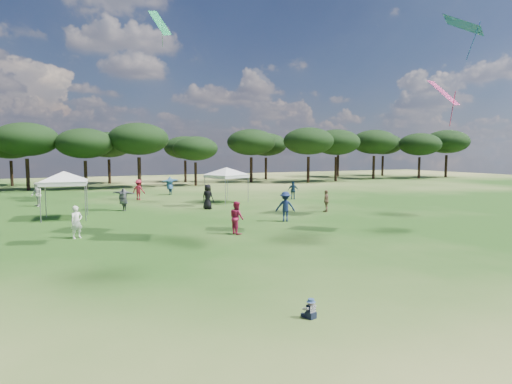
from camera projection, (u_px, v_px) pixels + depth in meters
ground at (361, 352)px, 9.03m from camera, size 140.00×140.00×0.00m
tree_line at (127, 142)px, 52.23m from camera, size 108.78×17.63×7.77m
tent_left at (64, 173)px, 26.68m from camera, size 5.37×5.37×3.30m
tent_right at (226, 169)px, 35.38m from camera, size 5.14×5.14×3.22m
toddler at (310, 309)px, 10.85m from camera, size 0.37×0.40×0.51m
festival_crowd at (129, 199)px, 30.19m from camera, size 28.18×22.62×1.88m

